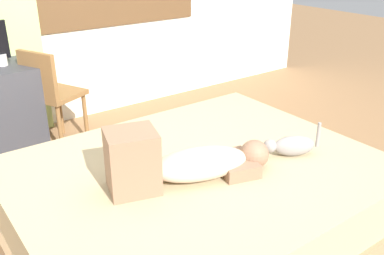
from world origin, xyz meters
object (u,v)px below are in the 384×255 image
at_px(bed, 198,197).
at_px(cat, 291,146).
at_px(chair_by_desk, 50,91).
at_px(person_lying, 183,162).
at_px(cup, 2,60).

height_order(bed, cat, cat).
bearing_deg(chair_by_desk, person_lying, -85.20).
bearing_deg(cat, chair_by_desk, 114.43).
distance_m(person_lying, chair_by_desk, 1.73).
distance_m(bed, cat, 0.66).
relative_size(cat, cup, 3.75).
xyz_separation_m(cup, chair_by_desk, (0.29, -0.17, -0.28)).
height_order(cat, chair_by_desk, chair_by_desk).
height_order(cup, chair_by_desk, chair_by_desk).
bearing_deg(bed, chair_by_desk, 100.71).
bearing_deg(cup, bed, -71.60).
distance_m(bed, cup, 1.99).
bearing_deg(person_lying, chair_by_desk, 94.80).
bearing_deg(cat, person_lying, 167.91).
height_order(bed, person_lying, person_lying).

